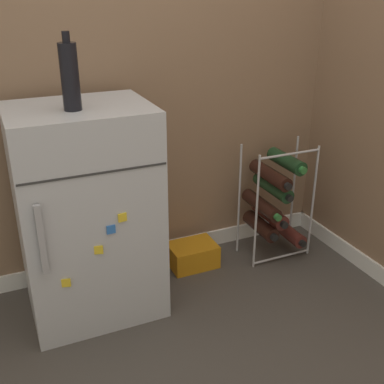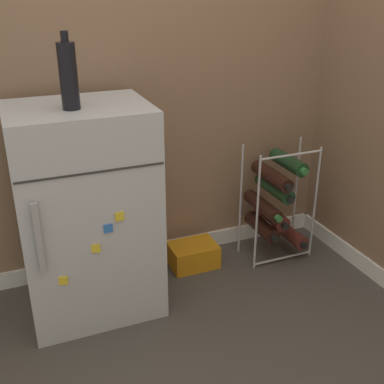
# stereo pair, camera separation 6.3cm
# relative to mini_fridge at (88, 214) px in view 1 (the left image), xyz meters

# --- Properties ---
(ground_plane) EXTENTS (14.00, 14.00, 0.00)m
(ground_plane) POSITION_rel_mini_fridge_xyz_m (0.45, -0.37, -0.48)
(ground_plane) COLOR #423D38
(wall_back) EXTENTS (6.86, 0.07, 2.50)m
(wall_back) POSITION_rel_mini_fridge_xyz_m (0.45, 0.32, 0.76)
(wall_back) COLOR #84664C
(wall_back) RESTS_ON ground_plane
(mini_fridge) EXTENTS (0.58, 0.49, 0.96)m
(mini_fridge) POSITION_rel_mini_fridge_xyz_m (0.00, 0.00, 0.00)
(mini_fridge) COLOR #B7BABF
(mini_fridge) RESTS_ON ground_plane
(wine_rack) EXTENTS (0.37, 0.33, 0.64)m
(wine_rack) POSITION_rel_mini_fridge_xyz_m (1.01, 0.07, -0.15)
(wine_rack) COLOR #B2B2B7
(wine_rack) RESTS_ON ground_plane
(soda_box) EXTENTS (0.25, 0.18, 0.13)m
(soda_box) POSITION_rel_mini_fridge_xyz_m (0.56, 0.13, -0.42)
(soda_box) COLOR orange
(soda_box) RESTS_ON ground_plane
(fridge_top_bottle) EXTENTS (0.07, 0.07, 0.29)m
(fridge_top_bottle) POSITION_rel_mini_fridge_xyz_m (-0.03, -0.05, 0.61)
(fridge_top_bottle) COLOR black
(fridge_top_bottle) RESTS_ON mini_fridge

